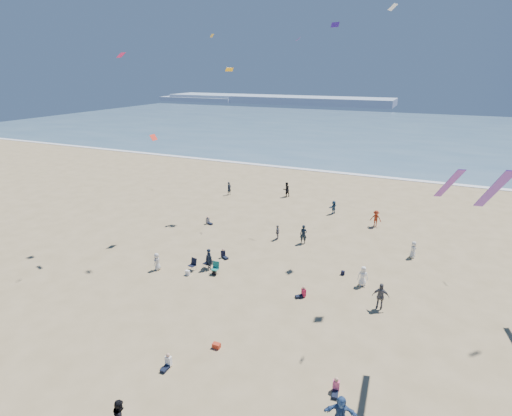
% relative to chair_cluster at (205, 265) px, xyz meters
% --- Properties ---
extents(ground, '(220.00, 220.00, 0.00)m').
position_rel_chair_cluster_xyz_m(ground, '(2.84, -8.72, -0.50)').
color(ground, tan).
rests_on(ground, ground).
extents(ocean, '(220.00, 100.00, 0.06)m').
position_rel_chair_cluster_xyz_m(ocean, '(2.84, 86.28, -0.47)').
color(ocean, '#476B84').
rests_on(ocean, ground).
extents(surf_line, '(220.00, 1.20, 0.08)m').
position_rel_chair_cluster_xyz_m(surf_line, '(2.84, 36.28, -0.46)').
color(surf_line, white).
rests_on(surf_line, ground).
extents(headland_far, '(110.00, 20.00, 3.20)m').
position_rel_chair_cluster_xyz_m(headland_far, '(-57.16, 161.28, 1.10)').
color(headland_far, '#7A8EA8').
rests_on(headland_far, ground).
extents(headland_near, '(40.00, 14.00, 2.00)m').
position_rel_chair_cluster_xyz_m(headland_near, '(-97.16, 156.28, 0.50)').
color(headland_near, '#7A8EA8').
rests_on(headland_near, ground).
extents(standing_flyers, '(23.60, 37.07, 1.89)m').
position_rel_chair_cluster_xyz_m(standing_flyers, '(6.58, 5.68, 0.35)').
color(standing_flyers, silver).
rests_on(standing_flyers, ground).
extents(seated_group, '(18.56, 20.11, 0.84)m').
position_rel_chair_cluster_xyz_m(seated_group, '(4.00, -1.41, -0.08)').
color(seated_group, white).
rests_on(seated_group, ground).
extents(chair_cluster, '(2.68, 1.48, 1.00)m').
position_rel_chair_cluster_xyz_m(chair_cluster, '(0.00, 0.00, 0.00)').
color(chair_cluster, black).
rests_on(chair_cluster, ground).
extents(white_tote, '(0.35, 0.20, 0.40)m').
position_rel_chair_cluster_xyz_m(white_tote, '(-0.87, -1.15, -0.30)').
color(white_tote, white).
rests_on(white_tote, ground).
extents(black_backpack, '(0.30, 0.22, 0.38)m').
position_rel_chair_cluster_xyz_m(black_backpack, '(1.03, -0.22, -0.31)').
color(black_backpack, black).
rests_on(black_backpack, ground).
extents(cooler, '(0.45, 0.30, 0.30)m').
position_rel_chair_cluster_xyz_m(cooler, '(5.50, -7.83, -0.35)').
color(cooler, red).
rests_on(cooler, ground).
extents(navy_bag, '(0.28, 0.18, 0.34)m').
position_rel_chair_cluster_xyz_m(navy_bag, '(10.28, 3.91, -0.33)').
color(navy_bag, black).
rests_on(navy_bag, ground).
extents(kites_aloft, '(40.79, 40.12, 27.33)m').
position_rel_chair_cluster_xyz_m(kites_aloft, '(11.89, 4.26, 15.41)').
color(kites_aloft, '#E9628F').
rests_on(kites_aloft, ground).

